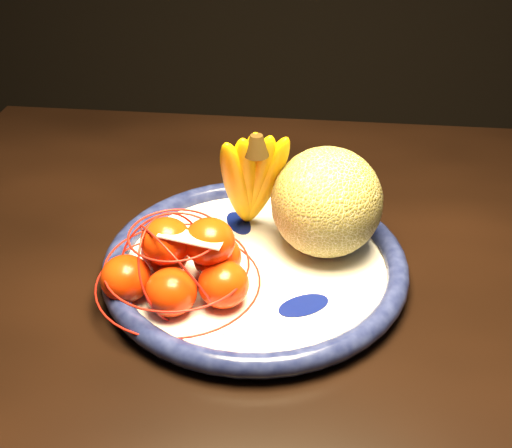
# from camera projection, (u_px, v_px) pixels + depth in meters

# --- Properties ---
(dining_table) EXTENTS (1.61, 0.98, 0.80)m
(dining_table) POSITION_uv_depth(u_px,v_px,m) (442.00, 336.00, 0.85)
(dining_table) COLOR black
(dining_table) RESTS_ON ground
(fruit_bowl) EXTENTS (0.39, 0.39, 0.03)m
(fruit_bowl) POSITION_uv_depth(u_px,v_px,m) (255.00, 264.00, 0.82)
(fruit_bowl) COLOR white
(fruit_bowl) RESTS_ON dining_table
(cantaloupe) EXTENTS (0.14, 0.14, 0.14)m
(cantaloupe) POSITION_uv_depth(u_px,v_px,m) (327.00, 202.00, 0.81)
(cantaloupe) COLOR olive
(cantaloupe) RESTS_ON fruit_bowl
(banana_bunch) EXTENTS (0.11, 0.11, 0.18)m
(banana_bunch) POSITION_uv_depth(u_px,v_px,m) (251.00, 177.00, 0.83)
(banana_bunch) COLOR #E0A403
(banana_bunch) RESTS_ON fruit_bowl
(mandarin_bag) EXTENTS (0.22, 0.22, 0.12)m
(mandarin_bag) POSITION_uv_depth(u_px,v_px,m) (182.00, 264.00, 0.75)
(mandarin_bag) COLOR #FF3E0E
(mandarin_bag) RESTS_ON fruit_bowl
(price_tag) EXTENTS (0.07, 0.04, 0.01)m
(price_tag) POSITION_uv_depth(u_px,v_px,m) (191.00, 238.00, 0.72)
(price_tag) COLOR white
(price_tag) RESTS_ON mandarin_bag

